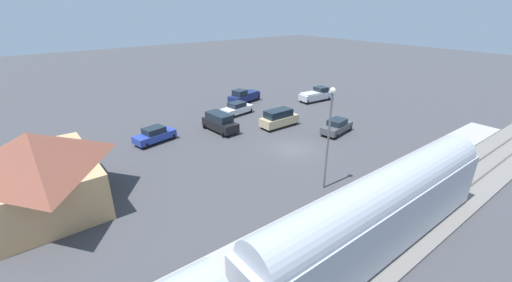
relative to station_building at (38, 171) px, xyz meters
The scene contains 13 objects.
ground_plane 22.55m from the station_building, 100.31° to the right, with size 200.00×200.00×0.00m, color #424247.
railway_track 28.57m from the station_building, 129.29° to the right, with size 4.80×70.00×0.30m.
platform 26.22m from the station_building, 122.47° to the right, with size 3.20×46.00×0.30m.
station_building is the anchor object (origin of this frame).
pedestrian_on_platform 34.50m from the station_building, 114.25° to the right, with size 0.36×0.36×1.71m.
pickup_silver 38.30m from the station_building, 79.27° to the right, with size 2.44×5.55×2.14m.
sedan_blue 13.16m from the station_building, 59.16° to the right, with size 2.69×4.77×1.74m.
sedan_charcoal 29.40m from the station_building, 97.56° to the right, with size 2.63×4.76×1.74m.
suv_tan 25.32m from the station_building, 85.51° to the right, with size 1.97×4.90×2.22m.
sedan_white 25.67m from the station_building, 69.03° to the right, with size 2.50×4.73×1.74m.
suv_black 19.44m from the station_building, 74.46° to the right, with size 5.03×2.67×2.22m.
pickup_navy 31.24m from the station_building, 64.48° to the right, with size 3.04×5.69×2.14m.
light_pole_near_platform 21.74m from the station_building, 121.20° to the right, with size 0.44×0.44×8.46m.
Camera 1 is at (-22.08, 22.22, 14.03)m, focal length 22.69 mm.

